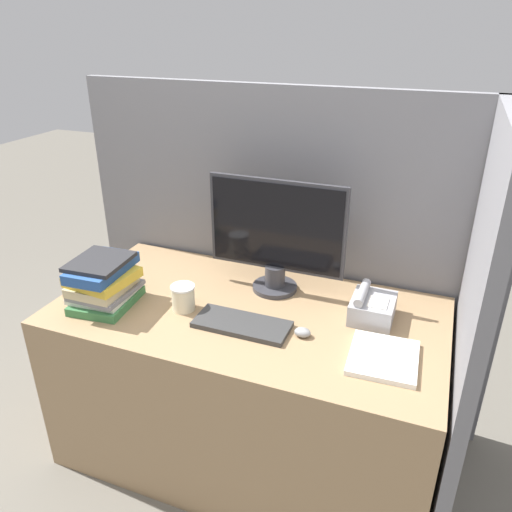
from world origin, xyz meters
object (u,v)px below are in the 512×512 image
object	(u,v)px
keyboard	(242,324)
mouse	(303,332)
coffee_cup	(183,298)
monitor	(276,238)
book_stack	(104,282)
desk_telephone	(372,307)

from	to	relation	value
keyboard	mouse	size ratio (longest dim) A/B	5.90
coffee_cup	monitor	bearing A→B (deg)	45.60
book_stack	monitor	bearing A→B (deg)	31.67
book_stack	desk_telephone	distance (m)	1.07
monitor	mouse	distance (m)	0.43
coffee_cup	book_stack	world-z (taller)	book_stack
keyboard	book_stack	size ratio (longest dim) A/B	1.24
coffee_cup	book_stack	distance (m)	0.33
book_stack	keyboard	bearing A→B (deg)	4.65
mouse	monitor	bearing A→B (deg)	125.19
mouse	book_stack	size ratio (longest dim) A/B	0.21
coffee_cup	desk_telephone	size ratio (longest dim) A/B	0.54
keyboard	coffee_cup	distance (m)	0.27
keyboard	desk_telephone	distance (m)	0.51
mouse	desk_telephone	distance (m)	0.31
mouse	keyboard	bearing A→B (deg)	-174.66
monitor	keyboard	world-z (taller)	monitor
keyboard	coffee_cup	world-z (taller)	coffee_cup
monitor	book_stack	world-z (taller)	monitor
book_stack	coffee_cup	bearing A→B (deg)	14.10
mouse	desk_telephone	xyz separation A→B (m)	(0.21, 0.22, 0.03)
monitor	book_stack	size ratio (longest dim) A/B	1.98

